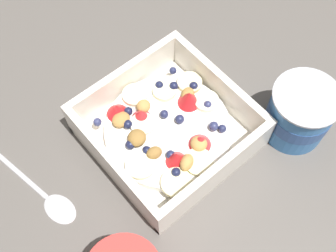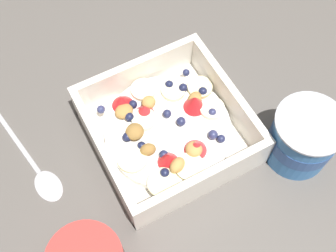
% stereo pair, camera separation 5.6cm
% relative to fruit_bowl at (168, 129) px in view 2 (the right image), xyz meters
% --- Properties ---
extents(ground_plane, '(2.40, 2.40, 0.00)m').
position_rel_fruit_bowl_xyz_m(ground_plane, '(0.02, 0.02, -0.02)').
color(ground_plane, '#56514C').
extents(fruit_bowl, '(0.19, 0.19, 0.06)m').
position_rel_fruit_bowl_xyz_m(fruit_bowl, '(0.00, 0.00, 0.00)').
color(fruit_bowl, white).
rests_on(fruit_bowl, ground).
extents(spoon, '(0.05, 0.17, 0.01)m').
position_rel_fruit_bowl_xyz_m(spoon, '(0.18, -0.04, -0.02)').
color(spoon, silver).
rests_on(spoon, ground).
extents(yogurt_cup, '(0.09, 0.09, 0.08)m').
position_rel_fruit_bowl_xyz_m(yogurt_cup, '(-0.14, 0.10, 0.02)').
color(yogurt_cup, '#3370B7').
rests_on(yogurt_cup, ground).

